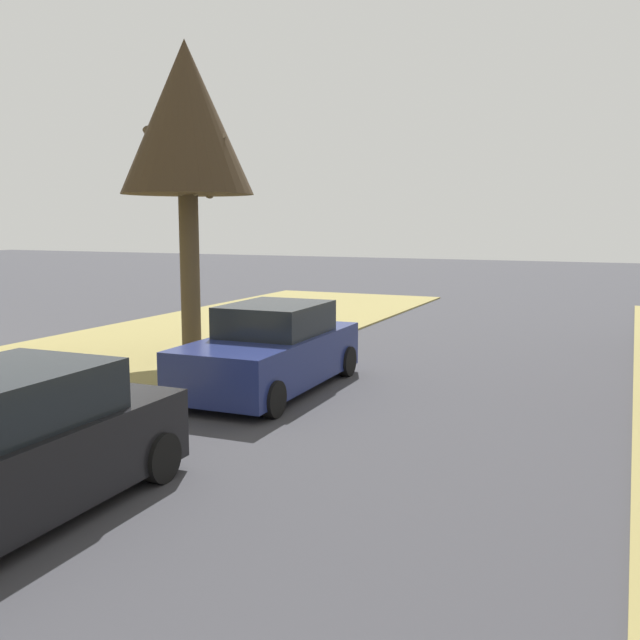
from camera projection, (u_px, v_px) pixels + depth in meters
name	position (u px, v px, depth m)	size (l,w,h in m)	color
street_tree_left_mid_b	(186.00, 122.00, 15.15)	(2.88, 2.88, 6.87)	#463A29
parked_sedan_navy	(272.00, 351.00, 12.91)	(2.03, 4.44, 1.57)	navy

